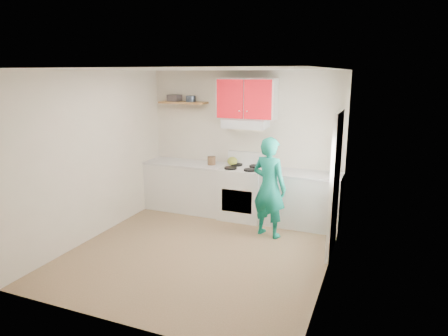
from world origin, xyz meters
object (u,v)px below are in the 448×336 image
at_px(tin, 191,99).
at_px(kettle, 232,161).
at_px(crock, 212,161).
at_px(stove, 243,193).
at_px(person, 269,187).

distance_m(tin, kettle, 1.38).
relative_size(kettle, crock, 1.06).
xyz_separation_m(stove, tin, (-1.10, 0.18, 1.63)).
relative_size(stove, crock, 5.19).
relative_size(kettle, person, 0.12).
bearing_deg(tin, stove, -9.39).
bearing_deg(stove, person, -43.51).
relative_size(stove, person, 0.57).
bearing_deg(tin, crock, -18.16).
distance_m(stove, kettle, 0.61).
relative_size(stove, tin, 5.06).
distance_m(kettle, crock, 0.38).
height_order(stove, person, person).
bearing_deg(crock, person, -26.88).
bearing_deg(kettle, tin, 154.79).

